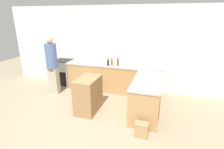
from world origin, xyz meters
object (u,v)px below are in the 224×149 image
(range_oven, at_px, (64,72))
(island_table, at_px, (88,95))
(mixing_bowl, at_px, (143,81))
(person_by_range, at_px, (52,64))
(olive_oil_bottle, at_px, (118,62))
(hot_sauce_bottle, at_px, (112,62))
(wine_bottle_dark, at_px, (108,63))
(paper_bag, at_px, (141,130))

(range_oven, bearing_deg, island_table, -41.69)
(island_table, height_order, mixing_bowl, mixing_bowl)
(range_oven, relative_size, person_by_range, 0.51)
(olive_oil_bottle, bearing_deg, hot_sauce_bottle, -176.54)
(range_oven, height_order, wine_bottle_dark, wine_bottle_dark)
(island_table, height_order, person_by_range, person_by_range)
(range_oven, bearing_deg, hot_sauce_bottle, -3.04)
(olive_oil_bottle, height_order, wine_bottle_dark, olive_oil_bottle)
(olive_oil_bottle, xyz_separation_m, person_by_range, (-1.91, -0.67, -0.03))
(mixing_bowl, relative_size, wine_bottle_dark, 1.35)
(mixing_bowl, bearing_deg, olive_oil_bottle, 125.92)
(range_oven, xyz_separation_m, olive_oil_bottle, (2.03, -0.09, 0.55))
(olive_oil_bottle, xyz_separation_m, hot_sauce_bottle, (-0.19, -0.01, -0.00))
(mixing_bowl, bearing_deg, range_oven, 154.62)
(mixing_bowl, height_order, paper_bag, mixing_bowl)
(mixing_bowl, height_order, olive_oil_bottle, olive_oil_bottle)
(wine_bottle_dark, bearing_deg, island_table, -95.80)
(hot_sauce_bottle, xyz_separation_m, paper_bag, (1.25, -1.98, -0.85))
(person_by_range, bearing_deg, range_oven, 98.70)
(olive_oil_bottle, xyz_separation_m, wine_bottle_dark, (-0.29, -0.10, -0.01))
(hot_sauce_bottle, bearing_deg, range_oven, 176.96)
(olive_oil_bottle, bearing_deg, person_by_range, -160.66)
(person_by_range, relative_size, paper_bag, 5.79)
(island_table, relative_size, olive_oil_bottle, 3.26)
(mixing_bowl, xyz_separation_m, hot_sauce_bottle, (-1.16, 1.32, 0.04))
(range_oven, bearing_deg, mixing_bowl, -25.38)
(paper_bag, bearing_deg, mixing_bowl, 97.94)
(paper_bag, bearing_deg, range_oven, 145.98)
(person_by_range, bearing_deg, wine_bottle_dark, 19.53)
(hot_sauce_bottle, distance_m, person_by_range, 1.84)
(range_oven, distance_m, island_table, 2.16)
(hot_sauce_bottle, bearing_deg, olive_oil_bottle, 3.46)
(olive_oil_bottle, bearing_deg, mixing_bowl, -54.08)
(hot_sauce_bottle, distance_m, paper_bag, 2.50)
(person_by_range, bearing_deg, island_table, -24.40)
(wine_bottle_dark, bearing_deg, mixing_bowl, -44.64)
(person_by_range, bearing_deg, mixing_bowl, -12.97)
(island_table, bearing_deg, mixing_bowl, 0.64)
(wine_bottle_dark, distance_m, person_by_range, 1.72)
(person_by_range, bearing_deg, hot_sauce_bottle, 20.97)
(wine_bottle_dark, bearing_deg, hot_sauce_bottle, 40.68)
(olive_oil_bottle, bearing_deg, paper_bag, -62.07)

